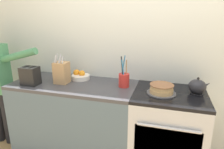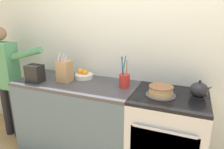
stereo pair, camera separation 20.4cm
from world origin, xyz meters
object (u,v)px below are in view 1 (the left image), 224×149
Objects in this scene: stove_range at (167,134)px; layer_cake at (162,89)px; toaster at (30,76)px; tea_kettle at (197,87)px; knife_block at (62,72)px; fruit_bowl at (80,76)px; utensil_crock at (124,80)px.

layer_cake is (-0.09, -0.04, 0.50)m from stove_range.
tea_kettle is at bearing 7.48° from toaster.
toaster is at bearing -154.41° from knife_block.
knife_block is at bearing -126.88° from fruit_bowl.
tea_kettle is 0.61× the size of knife_block.
tea_kettle is at bearing 3.27° from knife_block.
toaster is at bearing -167.90° from utensil_crock.
layer_cake is 0.84× the size of utensil_crock.
layer_cake is at bearing 5.21° from toaster.
tea_kettle is 1.29m from fruit_bowl.
toaster is (-1.39, -0.13, 0.06)m from layer_cake.
toaster is (-1.73, -0.23, 0.03)m from tea_kettle.
stove_range is 3.26× the size of layer_cake.
knife_block is 0.70m from utensil_crock.
utensil_crock is 0.57m from fruit_bowl.
toaster is (-0.30, -0.15, -0.02)m from knife_block.
utensil_crock is at bearing -11.48° from fruit_bowl.
tea_kettle is 0.61× the size of utensil_crock.
knife_block reaches higher than toaster.
knife_block reaches higher than layer_cake.
utensil_crock is (-0.39, 0.09, 0.04)m from layer_cake.
stove_range is at bearing -165.48° from tea_kettle.
tea_kettle is 1.43m from knife_block.
tea_kettle is 0.95× the size of fruit_bowl.
layer_cake is 0.85× the size of knife_block.
fruit_bowl is 1.06× the size of toaster.
stove_range is 0.59m from tea_kettle.
layer_cake is 1.38× the size of tea_kettle.
tea_kettle is 1.74m from toaster.
toaster is at bearing -173.73° from stove_range.
utensil_crock reaches higher than toaster.
utensil_crock is (0.70, 0.07, -0.04)m from knife_block.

